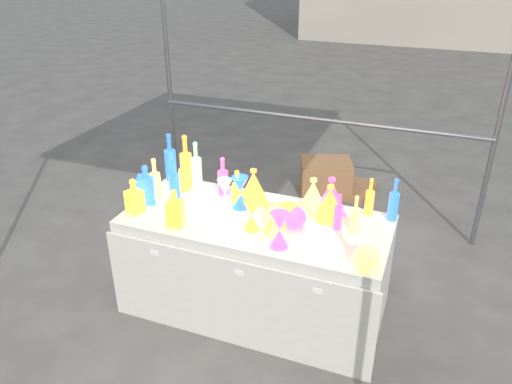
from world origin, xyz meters
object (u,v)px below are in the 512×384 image
(decanter_0, at_px, (134,196))
(lampshade_0, at_px, (253,185))
(display_table, at_px, (256,265))
(cardboard_box_closed, at_px, (325,177))
(bottle_0, at_px, (184,174))
(hourglass_0, at_px, (271,220))

(decanter_0, distance_m, lampshade_0, 0.83)
(display_table, relative_size, decanter_0, 7.35)
(display_table, bearing_deg, decanter_0, -165.85)
(cardboard_box_closed, height_order, bottle_0, bottle_0)
(cardboard_box_closed, distance_m, lampshade_0, 1.91)
(cardboard_box_closed, xyz_separation_m, bottle_0, (-0.67, -1.81, 0.70))
(cardboard_box_closed, xyz_separation_m, hourglass_0, (0.15, -2.16, 0.66))
(display_table, bearing_deg, cardboard_box_closed, 89.57)
(bottle_0, xyz_separation_m, lampshade_0, (0.55, 0.03, -0.01))
(cardboard_box_closed, distance_m, decanter_0, 2.47)
(cardboard_box_closed, bearing_deg, decanter_0, -130.63)
(display_table, distance_m, lampshade_0, 0.57)
(display_table, relative_size, hourglass_0, 9.50)
(display_table, xyz_separation_m, bottle_0, (-0.66, 0.21, 0.51))
(cardboard_box_closed, bearing_deg, bottle_0, -130.61)
(lampshade_0, bearing_deg, bottle_0, -165.29)
(hourglass_0, bearing_deg, bottle_0, 156.89)
(bottle_0, bearing_deg, display_table, -18.05)
(cardboard_box_closed, relative_size, lampshade_0, 2.09)
(lampshade_0, bearing_deg, cardboard_box_closed, 97.48)
(bottle_0, distance_m, decanter_0, 0.45)
(cardboard_box_closed, relative_size, decanter_0, 2.07)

